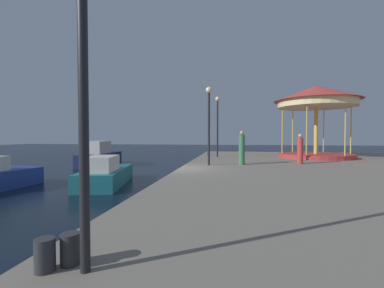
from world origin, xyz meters
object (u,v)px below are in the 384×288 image
Objects in this scene: bollard_center at (70,249)px; bollard_south at (45,255)px; bollard_north at (208,153)px; person_far_corner at (242,149)px; lamp_post_far_end at (218,116)px; person_mid_promenade at (300,150)px; motorboat_navy at (100,157)px; carousel at (316,104)px; motorboat_teal at (105,174)px; lamp_post_mid_promenade at (209,112)px; lamp_post_near_edge at (82,14)px.

bollard_south is at bearing -135.19° from bollard_center.
bollard_north is 7.60m from person_far_corner.
lamp_post_far_end is at bearing 86.55° from bollard_south.
bollard_south is 0.23× the size of person_mid_promenade.
motorboat_navy is 17.52m from carousel.
motorboat_teal is 0.81× the size of carousel.
motorboat_teal is at bearing 114.61° from bollard_center.
person_far_corner is at bearing 18.11° from lamp_post_mid_promenade.
lamp_post_near_edge is at bearing -25.13° from bollard_center.
lamp_post_near_edge reaches higher than motorboat_navy.
motorboat_navy is at bearing 156.92° from person_far_corner.
person_far_corner reaches higher than bollard_center.
carousel reaches higher than lamp_post_mid_promenade.
motorboat_navy is at bearing 117.03° from bollard_center.
person_mid_promenade is at bearing -14.42° from motorboat_navy.
bollard_north is at bearing 89.40° from bollard_south.
motorboat_navy is 1.21× the size of lamp_post_near_edge.
bollard_north is at bearing 14.87° from motorboat_navy.
motorboat_teal is 12.56× the size of bollard_north.
motorboat_teal is at bearing -154.92° from person_far_corner.
person_mid_promenade is at bearing 67.02° from lamp_post_near_edge.
lamp_post_near_edge is 19.76m from bollard_north.
bollard_center is at bearing -90.01° from bollard_north.
lamp_post_far_end is at bearing 2.99° from motorboat_navy.
motorboat_teal is 1.15× the size of lamp_post_mid_promenade.
lamp_post_near_edge is at bearing -62.39° from motorboat_navy.
lamp_post_near_edge is 12.81m from person_far_corner.
motorboat_teal is at bearing 115.75° from lamp_post_near_edge.
bollard_north is at bearing 115.53° from lamp_post_far_end.
lamp_post_mid_promenade is 10.94× the size of bollard_center.
carousel is at bearing 45.67° from person_far_corner.
motorboat_teal is at bearing -112.15° from bollard_north.
lamp_post_far_end reaches higher than lamp_post_near_edge.
lamp_post_mid_promenade is 2.47× the size of person_mid_promenade.
lamp_post_near_edge reaches higher than motorboat_teal.
motorboat_navy is at bearing -176.47° from carousel.
lamp_post_near_edge is (9.01, -17.23, 3.12)m from motorboat_navy.
lamp_post_mid_promenade reaches higher than bollard_north.
motorboat_navy reaches higher than bollard_north.
carousel is 1.32× the size of lamp_post_far_end.
person_mid_promenade is (5.12, -4.29, -2.34)m from lamp_post_far_end.
motorboat_teal is 10.43m from lamp_post_far_end.
lamp_post_mid_promenade is (4.91, 2.56, 3.23)m from motorboat_teal.
lamp_post_near_edge is (-8.00, -18.28, -0.98)m from carousel.
motorboat_teal is at bearing -144.13° from carousel.
lamp_post_near_edge is 14.77m from person_mid_promenade.
motorboat_teal is 7.53m from person_far_corner.
carousel is at bearing 3.53° from motorboat_navy.
person_far_corner is (-3.43, -1.02, 0.08)m from person_mid_promenade.
lamp_post_far_end reaches higher than person_mid_promenade.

